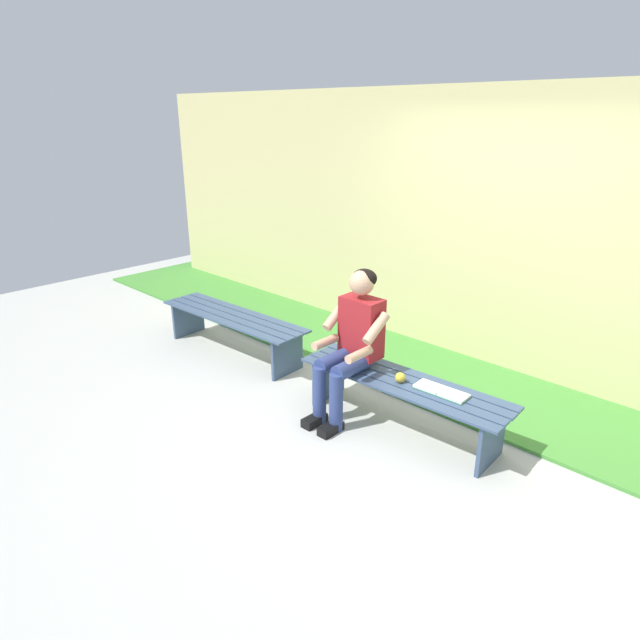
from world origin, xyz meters
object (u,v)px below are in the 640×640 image
object	(u,v)px
person_seated	(352,340)
apple	(400,378)
book_open	(441,391)
bench_far	(233,323)
bench_near	(402,392)

from	to	relation	value
person_seated	apple	size ratio (longest dim) A/B	15.14
person_seated	apple	bearing A→B (deg)	-172.31
book_open	person_seated	bearing A→B (deg)	7.52
apple	bench_far	bearing A→B (deg)	-1.02
person_seated	apple	distance (m)	0.49
bench_near	person_seated	size ratio (longest dim) A/B	1.44
bench_near	book_open	world-z (taller)	book_open
bench_near	apple	xyz separation A→B (m)	(-0.00, 0.04, 0.14)
bench_far	book_open	bearing A→B (deg)	-179.12
person_seated	book_open	size ratio (longest dim) A/B	2.93
bench_near	apple	world-z (taller)	apple
bench_near	book_open	bearing A→B (deg)	-173.25
person_seated	book_open	world-z (taller)	person_seated
bench_far	apple	size ratio (longest dim) A/B	22.48
bench_far	person_seated	distance (m)	1.73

